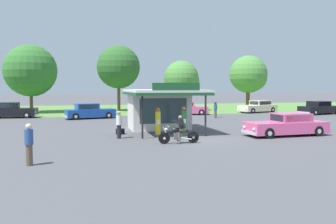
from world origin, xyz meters
The scene contains 20 objects.
ground_plane centered at (0.00, 0.00, 0.00)m, with size 300.00×300.00×0.00m, color #4C4C51.
grass_verge_strip centered at (0.00, 30.00, 0.00)m, with size 120.00×24.00×0.01m, color #56843D.
service_station_kiosk centered at (-1.19, 5.20, 1.74)m, with size 5.00×6.82×3.42m.
gas_pump_nearside centered at (-2.05, 1.94, 0.84)m, with size 0.44×0.44×1.86m.
gas_pump_offside centered at (-0.32, 1.94, 0.86)m, with size 0.44×0.44×1.89m.
motorcycle_with_rider centered at (-1.53, -1.31, 0.65)m, with size 2.32×0.70×1.58m.
featured_classic_sedan centered at (6.12, 0.00, 0.66)m, with size 5.62×2.14×1.45m.
parked_car_back_row_centre_right centered at (-6.06, 15.59, 0.70)m, with size 5.24×2.84×1.52m.
parked_car_back_row_left centered at (-13.80, 18.41, 0.72)m, with size 5.04×2.32×1.59m.
parked_car_back_row_centre_left centered at (20.00, 14.71, 0.70)m, with size 5.54×2.91×1.53m.
parked_car_second_row_spare centered at (4.75, 18.02, 0.68)m, with size 5.38×2.81×1.46m.
parked_car_back_row_far_left centered at (14.52, 19.07, 0.69)m, with size 5.43×3.22×1.49m.
bystander_strolling_foreground centered at (6.46, 13.18, 0.86)m, with size 0.35×0.35×1.62m.
bystander_chatting_near_pumps centered at (-4.63, 1.37, 0.89)m, with size 0.36×0.36×1.66m.
bystander_leaning_by_kiosk centered at (-8.92, -5.11, 0.90)m, with size 0.34×0.34×1.70m.
tree_oak_left centered at (-2.11, 26.37, 5.72)m, with size 5.68×5.68×8.64m.
tree_oak_distant_spare centered at (18.41, 28.97, 4.99)m, with size 5.78×5.78×8.03m.
tree_oak_far_left centered at (-12.96, 25.70, 5.09)m, with size 6.38×6.38×8.37m.
tree_oak_centre centered at (6.31, 24.40, 4.21)m, with size 4.70×4.62×6.67m.
spare_tire_stack centered at (-4.34, 3.35, 0.18)m, with size 0.60×0.60×0.36m.
Camera 1 is at (-6.85, -19.77, 3.16)m, focal length 36.89 mm.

